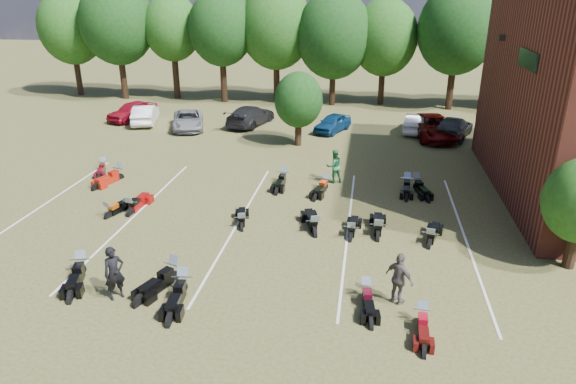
% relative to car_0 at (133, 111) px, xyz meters
% --- Properties ---
extents(ground, '(160.00, 160.00, 0.00)m').
position_rel_car_0_xyz_m(ground, '(16.11, -20.40, -0.75)').
color(ground, brown).
rests_on(ground, ground).
extents(car_0, '(3.38, 4.76, 1.50)m').
position_rel_car_0_xyz_m(car_0, '(0.00, 0.00, 0.00)').
color(car_0, maroon).
rests_on(car_0, ground).
extents(car_1, '(2.69, 4.75, 1.48)m').
position_rel_car_0_xyz_m(car_1, '(1.46, -0.88, -0.01)').
color(car_1, silver).
rests_on(car_1, ground).
extents(car_2, '(3.62, 5.24, 1.33)m').
position_rel_car_0_xyz_m(car_2, '(5.29, -1.88, -0.09)').
color(car_2, gray).
rests_on(car_2, ground).
extents(car_3, '(3.36, 5.55, 1.51)m').
position_rel_car_0_xyz_m(car_3, '(9.70, -0.07, 0.00)').
color(car_3, black).
rests_on(car_3, ground).
extents(car_4, '(2.93, 4.11, 1.30)m').
position_rel_car_0_xyz_m(car_4, '(16.13, -1.00, -0.10)').
color(car_4, navy).
rests_on(car_4, ground).
extents(car_5, '(2.19, 4.37, 1.38)m').
position_rel_car_0_xyz_m(car_5, '(22.23, -0.19, -0.06)').
color(car_5, beige).
rests_on(car_5, ground).
extents(car_6, '(3.67, 6.12, 1.59)m').
position_rel_car_0_xyz_m(car_6, '(23.31, -1.57, 0.04)').
color(car_6, '#530604').
rests_on(car_6, ground).
extents(car_7, '(3.64, 5.49, 1.48)m').
position_rel_car_0_xyz_m(car_7, '(24.69, -1.33, -0.01)').
color(car_7, '#323337').
rests_on(car_7, ground).
extents(person_black, '(0.83, 0.83, 1.94)m').
position_rel_car_0_xyz_m(person_black, '(10.47, -24.08, 0.22)').
color(person_black, black).
rests_on(person_black, ground).
extents(person_green, '(1.14, 1.06, 1.88)m').
position_rel_car_0_xyz_m(person_green, '(17.02, -11.61, 0.19)').
color(person_green, '#296E3F').
rests_on(person_green, ground).
extents(person_grey, '(1.14, 1.06, 1.88)m').
position_rel_car_0_xyz_m(person_grey, '(20.04, -22.87, 0.19)').
color(person_grey, '#5B544E').
rests_on(person_grey, ground).
extents(motorcycle_1, '(1.40, 2.48, 1.32)m').
position_rel_car_0_xyz_m(motorcycle_1, '(8.46, -22.84, -0.75)').
color(motorcycle_1, black).
rests_on(motorcycle_1, ground).
extents(motorcycle_2, '(1.53, 2.53, 1.35)m').
position_rel_car_0_xyz_m(motorcycle_2, '(11.97, -22.70, -0.75)').
color(motorcycle_2, black).
rests_on(motorcycle_2, ground).
extents(motorcycle_3, '(0.99, 2.46, 1.34)m').
position_rel_car_0_xyz_m(motorcycle_3, '(12.62, -23.44, -0.75)').
color(motorcycle_3, black).
rests_on(motorcycle_3, ground).
extents(motorcycle_5, '(0.91, 2.13, 1.15)m').
position_rel_car_0_xyz_m(motorcycle_5, '(18.97, -22.84, -0.75)').
color(motorcycle_5, black).
rests_on(motorcycle_5, ground).
extents(motorcycle_6, '(0.72, 2.05, 1.13)m').
position_rel_car_0_xyz_m(motorcycle_6, '(20.76, -23.97, -0.75)').
color(motorcycle_6, '#430B09').
rests_on(motorcycle_6, ground).
extents(motorcycle_7, '(0.89, 2.40, 1.31)m').
position_rel_car_0_xyz_m(motorcycle_7, '(7.88, -17.43, -0.75)').
color(motorcycle_7, maroon).
rests_on(motorcycle_7, ground).
extents(motorcycle_8, '(1.23, 2.17, 1.15)m').
position_rel_car_0_xyz_m(motorcycle_8, '(7.01, -17.89, -0.75)').
color(motorcycle_8, black).
rests_on(motorcycle_8, ground).
extents(motorcycle_9, '(1.12, 2.18, 1.16)m').
position_rel_car_0_xyz_m(motorcycle_9, '(13.44, -18.12, -0.75)').
color(motorcycle_9, black).
rests_on(motorcycle_9, ground).
extents(motorcycle_10, '(1.43, 2.54, 1.35)m').
position_rel_car_0_xyz_m(motorcycle_10, '(16.68, -18.17, -0.75)').
color(motorcycle_10, black).
rests_on(motorcycle_10, ground).
extents(motorcycle_11, '(0.85, 2.21, 1.20)m').
position_rel_car_0_xyz_m(motorcycle_11, '(18.26, -18.39, -0.75)').
color(motorcycle_11, black).
rests_on(motorcycle_11, ground).
extents(motorcycle_12, '(1.24, 2.31, 1.23)m').
position_rel_car_0_xyz_m(motorcycle_12, '(21.52, -18.51, -0.75)').
color(motorcycle_12, black).
rests_on(motorcycle_12, ground).
extents(motorcycle_13, '(0.77, 2.41, 1.34)m').
position_rel_car_0_xyz_m(motorcycle_13, '(19.40, -18.13, -0.75)').
color(motorcycle_13, black).
rests_on(motorcycle_13, ground).
extents(motorcycle_14, '(1.24, 2.12, 1.12)m').
position_rel_car_0_xyz_m(motorcycle_14, '(3.60, -11.83, -0.75)').
color(motorcycle_14, '#4C0A14').
rests_on(motorcycle_14, ground).
extents(motorcycle_15, '(1.41, 2.48, 1.32)m').
position_rel_car_0_xyz_m(motorcycle_15, '(5.14, -13.06, -0.75)').
color(motorcycle_15, '#A1190B').
rests_on(motorcycle_15, ground).
extents(motorcycle_17, '(1.18, 2.31, 1.23)m').
position_rel_car_0_xyz_m(motorcycle_17, '(16.66, -12.76, -0.75)').
color(motorcycle_17, black).
rests_on(motorcycle_17, ground).
extents(motorcycle_18, '(0.85, 2.33, 1.28)m').
position_rel_car_0_xyz_m(motorcycle_18, '(14.32, -12.14, -0.75)').
color(motorcycle_18, black).
rests_on(motorcycle_18, ground).
extents(motorcycle_19, '(0.83, 2.26, 1.24)m').
position_rel_car_0_xyz_m(motorcycle_19, '(20.93, -11.99, -0.75)').
color(motorcycle_19, black).
rests_on(motorcycle_19, ground).
extents(motorcycle_20, '(1.27, 2.35, 1.25)m').
position_rel_car_0_xyz_m(motorcycle_20, '(21.44, -12.00, -0.75)').
color(motorcycle_20, black).
rests_on(motorcycle_20, ground).
extents(tree_line, '(56.00, 6.00, 9.79)m').
position_rel_car_0_xyz_m(tree_line, '(15.11, 8.60, 5.56)').
color(tree_line, black).
rests_on(tree_line, ground).
extents(young_tree_midfield, '(3.20, 3.20, 4.70)m').
position_rel_car_0_xyz_m(young_tree_midfield, '(14.11, -4.90, 2.34)').
color(young_tree_midfield, black).
rests_on(young_tree_midfield, ground).
extents(parking_lines, '(20.10, 14.00, 0.01)m').
position_rel_car_0_xyz_m(parking_lines, '(13.11, -17.40, -0.75)').
color(parking_lines, silver).
rests_on(parking_lines, ground).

